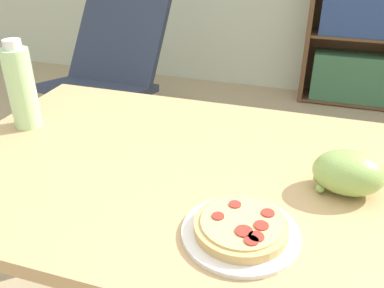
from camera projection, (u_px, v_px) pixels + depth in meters
dining_table at (210, 202)px, 1.05m from camera, size 1.39×0.82×0.77m
pizza_on_plate at (241, 229)px, 0.79m from camera, size 0.23×0.23×0.04m
grape_bunch at (349, 173)px, 0.90m from camera, size 0.16×0.12×0.10m
drink_bottle at (22, 87)px, 1.16m from camera, size 0.08×0.08×0.26m
lounge_chair_near at (110, 92)px, 2.78m from camera, size 0.67×0.80×0.88m
bookshelf at (366, 7)px, 2.99m from camera, size 0.80×0.29×1.60m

